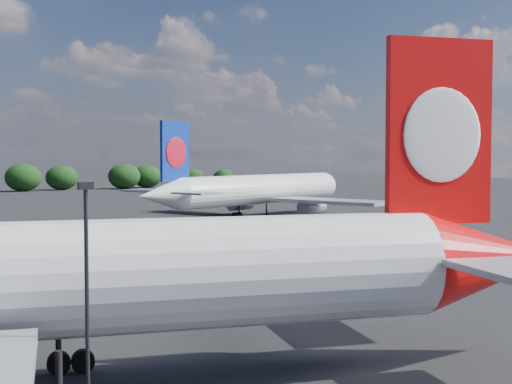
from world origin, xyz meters
TOP-DOWN VIEW (x-y plane):
  - qantas_airliner at (-1.78, -0.10)m, footprint 49.85×47.76m
  - china_southern_airliner at (50.10, 69.50)m, footprint 46.34×44.52m
  - apron_lamp_post at (-1.82, -5.40)m, footprint 0.55×0.30m

SIDE VIEW (x-z plane):
  - china_southern_airliner at x=50.10m, z-range -3.04..12.51m
  - qantas_airliner at x=-1.78m, z-range -3.22..13.26m
  - apron_lamp_post at x=-1.82m, z-range 0.64..10.27m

